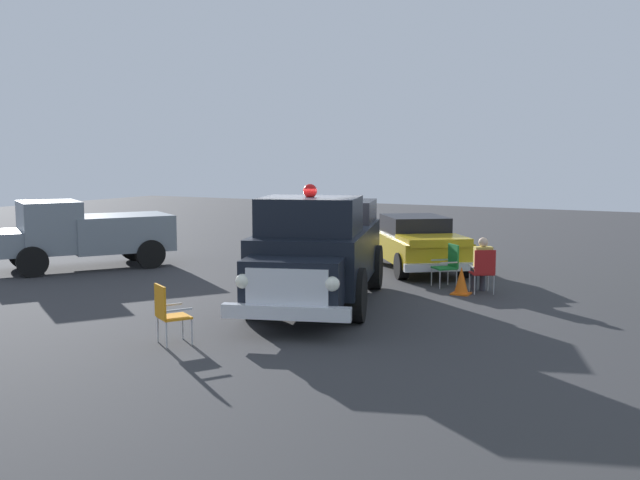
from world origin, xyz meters
name	(u,v)px	position (x,y,z in m)	size (l,w,h in m)	color
ground_plane	(298,304)	(0.00, 0.00, 0.00)	(60.00, 60.00, 0.00)	#333335
vintage_fire_truck	(318,248)	(-0.21, 0.37, 1.20)	(6.33, 3.98, 2.59)	black
classic_hot_rod	(418,243)	(-5.59, 0.58, 0.75)	(4.60, 4.09, 1.46)	black
parked_pickup	(83,233)	(-1.50, -7.73, 0.99)	(5.01, 4.13, 1.90)	black
lawn_chair_near_truck	(483,268)	(-3.01, 3.13, 0.59)	(0.68, 0.68, 1.02)	#B7BABF
lawn_chair_by_car	(167,310)	(3.91, -0.27, 0.59)	(0.68, 0.67, 1.02)	#B7BABF
lawn_chair_spare	(449,262)	(-3.53, 2.14, 0.59)	(0.69, 0.69, 1.02)	#B7BABF
spectator_seated	(482,263)	(-3.12, 3.06, 0.70)	(0.65, 0.60, 1.29)	#383842
traffic_cone	(461,281)	(-2.71, 2.72, 0.31)	(0.40, 0.40, 0.64)	orange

